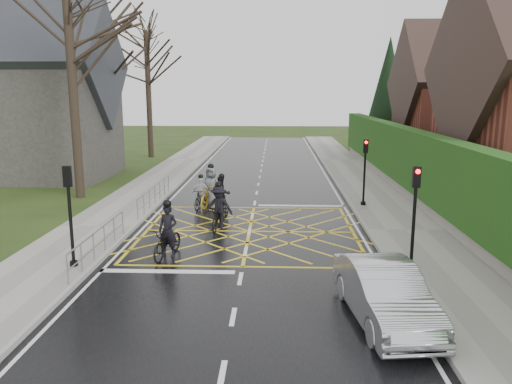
# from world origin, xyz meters

# --- Properties ---
(ground) EXTENTS (120.00, 120.00, 0.00)m
(ground) POSITION_xyz_m (0.00, 0.00, 0.00)
(ground) COLOR black
(ground) RESTS_ON ground
(road) EXTENTS (9.00, 80.00, 0.01)m
(road) POSITION_xyz_m (0.00, 0.00, 0.01)
(road) COLOR black
(road) RESTS_ON ground
(sidewalk_right) EXTENTS (3.00, 80.00, 0.15)m
(sidewalk_right) POSITION_xyz_m (6.00, 0.00, 0.07)
(sidewalk_right) COLOR gray
(sidewalk_right) RESTS_ON ground
(sidewalk_left) EXTENTS (3.00, 80.00, 0.15)m
(sidewalk_left) POSITION_xyz_m (-6.00, 0.00, 0.07)
(sidewalk_left) COLOR gray
(sidewalk_left) RESTS_ON ground
(stone_wall) EXTENTS (0.50, 38.00, 0.70)m
(stone_wall) POSITION_xyz_m (7.75, 6.00, 0.35)
(stone_wall) COLOR slate
(stone_wall) RESTS_ON ground
(hedge) EXTENTS (0.90, 38.00, 2.80)m
(hedge) POSITION_xyz_m (7.75, 6.00, 2.10)
(hedge) COLOR #1C3B10
(hedge) RESTS_ON stone_wall
(house_far) EXTENTS (9.80, 8.80, 10.30)m
(house_far) POSITION_xyz_m (14.75, 18.00, 4.36)
(house_far) COLOR maroon
(house_far) RESTS_ON ground
(conifer) EXTENTS (4.60, 4.60, 10.00)m
(conifer) POSITION_xyz_m (10.75, 26.00, 4.99)
(conifer) COLOR black
(conifer) RESTS_ON ground
(church) EXTENTS (8.80, 7.80, 11.00)m
(church) POSITION_xyz_m (-13.54, 12.00, 4.93)
(church) COLOR #2D2B28
(church) RESTS_ON ground
(tree_near) EXTENTS (9.24, 9.24, 11.44)m
(tree_near) POSITION_xyz_m (-9.00, 6.00, 7.91)
(tree_near) COLOR black
(tree_near) RESTS_ON ground
(tree_mid) EXTENTS (10.08, 10.08, 12.48)m
(tree_mid) POSITION_xyz_m (-10.00, 14.00, 8.63)
(tree_mid) COLOR black
(tree_mid) RESTS_ON ground
(tree_far) EXTENTS (8.40, 8.40, 10.40)m
(tree_far) POSITION_xyz_m (-9.30, 22.00, 7.19)
(tree_far) COLOR black
(tree_far) RESTS_ON ground
(railing_south) EXTENTS (0.05, 5.04, 1.03)m
(railing_south) POSITION_xyz_m (-4.65, -3.50, 0.78)
(railing_south) COLOR slate
(railing_south) RESTS_ON ground
(railing_north) EXTENTS (0.05, 6.04, 1.03)m
(railing_north) POSITION_xyz_m (-4.65, 4.00, 0.79)
(railing_north) COLOR slate
(railing_north) RESTS_ON ground
(traffic_light_ne) EXTENTS (0.24, 0.31, 3.21)m
(traffic_light_ne) POSITION_xyz_m (5.10, 4.20, 1.66)
(traffic_light_ne) COLOR black
(traffic_light_ne) RESTS_ON ground
(traffic_light_se) EXTENTS (0.24, 0.31, 3.21)m
(traffic_light_se) POSITION_xyz_m (5.10, -4.20, 1.66)
(traffic_light_se) COLOR black
(traffic_light_se) RESTS_ON ground
(traffic_light_sw) EXTENTS (0.24, 0.31, 3.21)m
(traffic_light_sw) POSITION_xyz_m (-5.10, -4.50, 1.66)
(traffic_light_sw) COLOR black
(traffic_light_sw) RESTS_ON ground
(cyclist_rear) EXTENTS (1.10, 2.07, 1.91)m
(cyclist_rear) POSITION_xyz_m (-2.51, -3.12, 0.62)
(cyclist_rear) COLOR black
(cyclist_rear) RESTS_ON ground
(cyclist_back) EXTENTS (1.21, 1.84, 1.80)m
(cyclist_back) POSITION_xyz_m (-1.38, 2.91, 0.68)
(cyclist_back) COLOR black
(cyclist_back) RESTS_ON ground
(cyclist_mid) EXTENTS (1.18, 2.01, 1.90)m
(cyclist_mid) POSITION_xyz_m (-1.23, 0.34, 0.69)
(cyclist_mid) COLOR black
(cyclist_mid) RESTS_ON ground
(cyclist_front) EXTENTS (0.93, 1.67, 1.62)m
(cyclist_front) POSITION_xyz_m (-2.43, 3.71, 0.60)
(cyclist_front) COLOR black
(cyclist_front) RESTS_ON ground
(cyclist_lead) EXTENTS (1.31, 2.23, 2.04)m
(cyclist_lead) POSITION_xyz_m (-2.03, 4.25, 0.71)
(cyclist_lead) COLOR gold
(cyclist_lead) RESTS_ON ground
(car) EXTENTS (1.99, 4.38, 1.39)m
(car) POSITION_xyz_m (3.58, -7.55, 0.70)
(car) COLOR silver
(car) RESTS_ON ground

